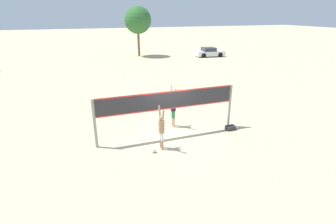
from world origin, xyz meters
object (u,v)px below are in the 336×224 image
Objects in this scene: gear_bag at (230,128)px; parked_car_mid at (210,52)px; player_spiker at (161,128)px; player_blocker at (173,106)px; tree_left_cluster at (138,20)px; volleyball at (154,150)px; volleyball_net at (168,105)px.

gear_bag is 25.38m from parked_car_mid.
parked_car_mid is at bearing -33.00° from player_spiker.
player_blocker is 3.34m from gear_bag.
player_blocker is 0.34× the size of tree_left_cluster.
player_blocker is 3.27m from volleyball.
volleyball_net reaches higher than gear_bag.
tree_left_cluster reaches higher than volleyball_net.
volleyball_net reaches higher than player_spiker.
tree_left_cluster reaches higher than gear_bag.
tree_left_cluster is (4.42, 25.21, 3.73)m from player_blocker.
tree_left_cluster reaches higher than parked_car_mid.
volleyball_net is 26.91m from tree_left_cluster.
tree_left_cluster is (5.10, 26.22, 3.30)m from volleyball_net.
tree_left_cluster is at bearing 79.00° from volleyball_net.
volleyball_net is 1.29m from player_blocker.
player_spiker is (-0.75, -1.18, -0.58)m from volleyball_net.
tree_left_cluster reaches higher than player_spiker.
player_blocker is at bearing -99.96° from tree_left_cluster.
volleyball_net reaches higher than player_blocker.
gear_bag is (2.78, -1.48, -1.11)m from player_blocker.
parked_car_mid is (11.09, 22.83, 0.47)m from gear_bag.
parked_car_mid is (13.87, 21.35, -0.64)m from player_blocker.
volleyball_net is at bearing -101.00° from tree_left_cluster.
tree_left_cluster is at bearing 164.84° from parked_car_mid.
parked_car_mid is at bearing 56.47° from volleyball.
player_blocker is at bearing -32.96° from player_spiker.
volleyball is at bearing -37.84° from player_blocker.
volleyball is at bearing -130.58° from volleyball_net.
player_blocker is at bearing -115.93° from parked_car_mid.
volleyball is at bearing 116.76° from player_spiker.
tree_left_cluster is (1.65, 26.68, 4.84)m from gear_bag.
parked_car_mid is at bearing -22.23° from tree_left_cluster.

